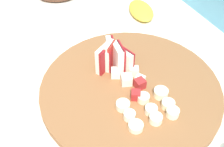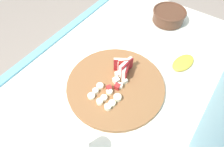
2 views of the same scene
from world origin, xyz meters
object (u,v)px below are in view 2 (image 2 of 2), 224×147
(cutting_board, at_px, (116,85))
(apple_dice_pile, at_px, (117,83))
(ceramic_bowl, at_px, (169,15))
(banana_peel, at_px, (183,63))
(banana_slice_rows, at_px, (105,97))
(apple_wedge_fan, at_px, (124,67))

(cutting_board, distance_m, apple_dice_pile, 0.02)
(apple_dice_pile, xyz_separation_m, ceramic_bowl, (-0.49, -0.02, 0.01))
(apple_dice_pile, height_order, banana_peel, apple_dice_pile)
(apple_dice_pile, height_order, banana_slice_rows, apple_dice_pile)
(apple_wedge_fan, xyz_separation_m, banana_slice_rows, (0.14, 0.01, -0.02))
(apple_wedge_fan, bearing_deg, apple_dice_pile, 11.25)
(cutting_board, relative_size, banana_slice_rows, 3.42)
(banana_slice_rows, distance_m, ceramic_bowl, 0.56)
(apple_dice_pile, distance_m, banana_peel, 0.30)
(apple_dice_pile, bearing_deg, cutting_board, -47.20)
(apple_dice_pile, relative_size, ceramic_bowl, 0.60)
(cutting_board, relative_size, banana_peel, 3.17)
(apple_wedge_fan, xyz_separation_m, ceramic_bowl, (-0.42, -0.00, -0.01))
(banana_slice_rows, distance_m, banana_peel, 0.37)
(ceramic_bowl, bearing_deg, banana_peel, 38.28)
(banana_slice_rows, height_order, ceramic_bowl, ceramic_bowl)
(apple_wedge_fan, distance_m, apple_dice_pile, 0.07)
(apple_dice_pile, xyz_separation_m, banana_slice_rows, (0.08, -0.00, -0.00))
(apple_wedge_fan, xyz_separation_m, banana_peel, (-0.19, 0.18, -0.03))
(apple_wedge_fan, relative_size, ceramic_bowl, 0.53)
(cutting_board, bearing_deg, banana_slice_rows, 2.38)
(banana_peel, bearing_deg, ceramic_bowl, -141.72)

